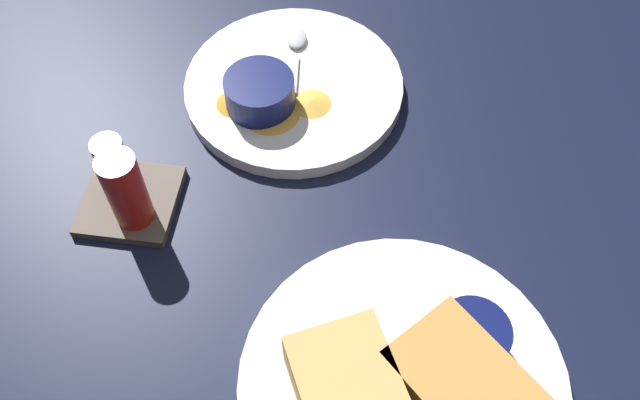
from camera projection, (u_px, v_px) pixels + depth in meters
ground_plane at (338, 302)px, 63.64cm from camera, size 110.00×110.00×3.00cm
plate_sandwich_main at (403, 385)px, 56.90cm from camera, size 27.11×27.11×1.60cm
sandwich_half_far at (470, 397)px, 53.10cm from camera, size 14.47×14.66×4.80cm
ramekin_dark_sauce at (470, 339)px, 56.11cm from camera, size 6.13×6.13×3.84cm
spoon_by_dark_ramekin at (429, 392)px, 55.41cm from camera, size 8.93×6.88×0.80cm
plate_chips_companion at (294, 87)px, 75.49cm from camera, size 23.71×23.71×1.60cm
ramekin_light_gravy at (259, 91)px, 71.51cm from camera, size 7.30×7.30×3.50cm
spoon_by_gravy_ramekin at (296, 47)px, 77.31cm from camera, size 9.95×2.50×0.80cm
plantain_chip_scatter at (272, 107)px, 72.44cm from camera, size 8.98×13.14×0.60cm
condiment_caddy at (124, 188)px, 64.81cm from camera, size 9.00×9.00×9.50cm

